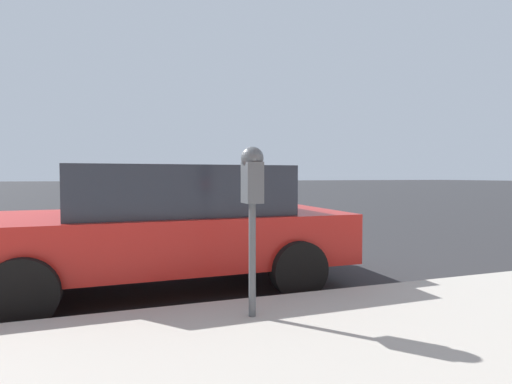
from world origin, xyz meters
name	(u,v)px	position (x,y,z in m)	size (l,w,h in m)	color
ground_plane	(138,272)	(0.00, 0.00, 0.00)	(220.00, 220.00, 0.00)	#2B2B2D
parking_meter	(252,188)	(-2.69, -0.82, 1.26)	(0.21, 0.19, 1.42)	#4C5156
car_red	(169,223)	(-0.88, -0.33, 0.78)	(2.18, 4.37, 1.47)	#B21E19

